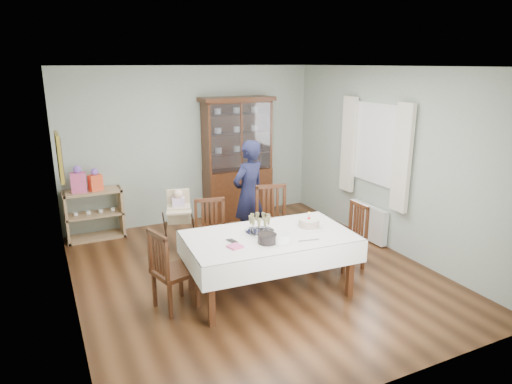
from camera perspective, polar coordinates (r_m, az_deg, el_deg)
floor at (r=6.27m, az=-0.24°, el=-10.08°), size 5.00×5.00×0.00m
room_shell at (r=6.21m, az=-2.38°, el=6.22°), size 5.00×5.00×5.00m
dining_table at (r=5.62m, az=1.65°, el=-8.96°), size 2.07×1.27×0.76m
china_cabinet at (r=8.17m, az=-2.34°, el=4.41°), size 1.30×0.48×2.18m
sideboard at (r=7.76m, az=-19.54°, el=-2.65°), size 0.90×0.38×0.80m
picture_frame at (r=5.99m, az=-23.39°, el=4.04°), size 0.04×0.48×0.58m
window at (r=7.21m, az=14.88°, el=5.82°), size 0.04×1.02×1.22m
curtain_left at (r=6.74m, az=17.83°, el=4.04°), size 0.07×0.30×1.55m
curtain_right at (r=7.67m, az=11.49°, el=5.84°), size 0.07×0.30×1.55m
radiator at (r=7.49m, az=13.85°, el=-3.66°), size 0.10×0.80×0.55m
chair_far_left at (r=6.26m, az=-5.46°, el=-7.29°), size 0.52×0.52×0.97m
chair_far_right at (r=6.60m, az=2.17°, el=-5.74°), size 0.58×0.58×1.05m
chair_end_left at (r=5.42m, az=-10.22°, el=-11.35°), size 0.53×0.53×0.96m
chair_end_right at (r=6.48m, az=11.35°, el=-6.93°), size 0.40×0.40×0.90m
woman at (r=6.88m, az=-0.91°, el=-0.30°), size 0.71×0.59×1.66m
high_chair at (r=6.79m, az=-9.51°, el=-4.64°), size 0.55×0.55×1.00m
champagne_tray at (r=5.53m, az=0.47°, el=-4.38°), size 0.36×0.36×0.22m
birthday_cake at (r=5.73m, az=6.61°, el=-3.91°), size 0.30×0.30×0.20m
plate_stack_dark at (r=5.23m, az=1.41°, el=-5.83°), size 0.23×0.23×0.10m
plate_stack_white at (r=5.27m, az=3.12°, el=-5.71°), size 0.29×0.29×0.10m
napkin_stack at (r=5.12m, az=-2.64°, el=-6.81°), size 0.18×0.18×0.02m
cutlery at (r=5.27m, az=-3.38°, el=-6.20°), size 0.13×0.17×0.01m
cake_knife at (r=5.34m, az=6.62°, el=-6.01°), size 0.26×0.07×0.01m
gift_bag_pink at (r=7.57m, az=-21.33°, el=1.35°), size 0.24×0.16×0.42m
gift_bag_orange at (r=7.60m, az=-19.44°, el=1.36°), size 0.22×0.19×0.36m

